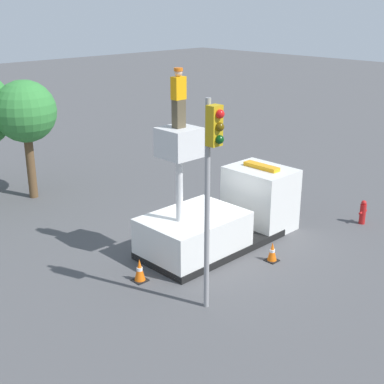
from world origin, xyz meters
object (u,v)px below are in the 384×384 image
bucket_truck (223,217)px  tree_left_bg (25,112)px  fire_hydrant (363,212)px  traffic_light_pole (211,166)px  traffic_cone_curbside (272,252)px  traffic_cone_rear (140,271)px  worker (179,98)px

bucket_truck → tree_left_bg: (-2.44, 8.77, 2.72)m
bucket_truck → tree_left_bg: 9.50m
fire_hydrant → traffic_light_pole: bearing=-179.3°
tree_left_bg → traffic_cone_curbside: bearing=-76.8°
traffic_cone_rear → traffic_cone_curbside: 4.36m
fire_hydrant → traffic_cone_rear: size_ratio=1.30×
traffic_cone_rear → traffic_cone_curbside: size_ratio=1.09×
worker → traffic_cone_curbside: (2.13, -2.08, -4.97)m
worker → traffic_light_pole: (-1.35, -2.65, -1.22)m
worker → traffic_cone_rear: (-1.76, -0.13, -4.94)m
worker → tree_left_bg: worker is taller
bucket_truck → traffic_cone_rear: size_ratio=8.39×
bucket_truck → traffic_light_pole: (-3.37, -2.65, 3.10)m
traffic_light_pole → traffic_cone_rear: bearing=99.3°
traffic_cone_curbside → tree_left_bg: 11.65m
bucket_truck → traffic_light_pole: size_ratio=1.04×
traffic_light_pole → bucket_truck: bearing=38.2°
traffic_light_pole → traffic_cone_rear: 4.51m
tree_left_bg → fire_hydrant: bearing=-56.6°
traffic_light_pole → fire_hydrant: bearing=0.7°
worker → traffic_cone_curbside: bearing=-44.3°
bucket_truck → traffic_cone_curbside: 2.19m
traffic_cone_rear → traffic_cone_curbside: (3.90, -1.96, -0.03)m
traffic_cone_curbside → traffic_cone_rear: bearing=153.3°
traffic_light_pole → fire_hydrant: size_ratio=6.18×
worker → traffic_light_pole: bearing=-117.0°
fire_hydrant → traffic_cone_curbside: 4.94m
worker → traffic_cone_rear: size_ratio=2.45×
fire_hydrant → worker: bearing=160.2°
worker → fire_hydrant: bearing=-19.8°
fire_hydrant → traffic_cone_curbside: fire_hydrant is taller
tree_left_bg → worker: bearing=-87.3°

